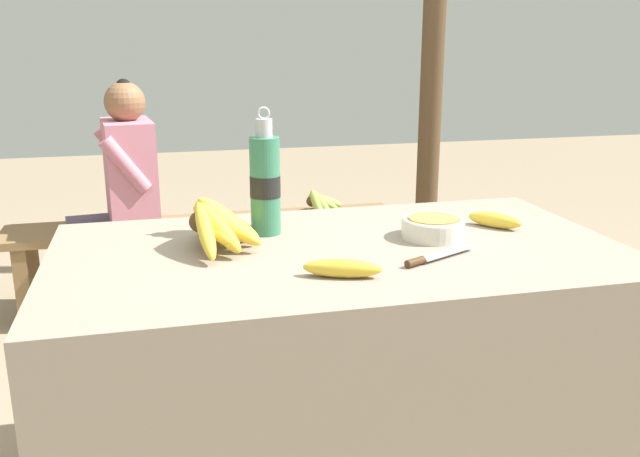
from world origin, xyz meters
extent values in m
cube|color=gray|center=(0.00, 0.00, 0.35)|extent=(1.47, 0.82, 0.70)
sphere|color=#4C381E|center=(-0.35, 0.08, 0.77)|extent=(0.06, 0.06, 0.06)
ellipsoid|color=gold|center=(-0.34, 0.00, 0.77)|extent=(0.06, 0.19, 0.14)
ellipsoid|color=gold|center=(-0.32, 0.03, 0.77)|extent=(0.12, 0.16, 0.09)
ellipsoid|color=gold|center=(-0.31, 0.02, 0.77)|extent=(0.14, 0.18, 0.14)
ellipsoid|color=gold|center=(-0.29, 0.04, 0.77)|extent=(0.19, 0.14, 0.12)
ellipsoid|color=gold|center=(-0.28, 0.07, 0.77)|extent=(0.19, 0.07, 0.14)
ellipsoid|color=gold|center=(-0.29, 0.09, 0.78)|extent=(0.17, 0.07, 0.15)
ellipsoid|color=gold|center=(-0.29, 0.11, 0.76)|extent=(0.19, 0.13, 0.11)
ellipsoid|color=gold|center=(-0.32, 0.13, 0.77)|extent=(0.13, 0.16, 0.11)
ellipsoid|color=gold|center=(-0.33, 0.14, 0.77)|extent=(0.09, 0.19, 0.11)
ellipsoid|color=gold|center=(-0.34, 0.15, 0.77)|extent=(0.06, 0.19, 0.14)
cylinder|color=silver|center=(0.27, 0.03, 0.72)|extent=(0.17, 0.17, 0.05)
torus|color=silver|center=(0.27, 0.03, 0.75)|extent=(0.17, 0.17, 0.02)
cylinder|color=#BC8942|center=(0.27, 0.03, 0.75)|extent=(0.13, 0.13, 0.01)
cylinder|color=#337556|center=(-0.16, 0.18, 0.83)|extent=(0.08, 0.08, 0.27)
cylinder|color=black|center=(-0.16, 0.18, 0.83)|extent=(0.08, 0.08, 0.06)
cylinder|color=#ADADB2|center=(-0.16, 0.18, 0.99)|extent=(0.05, 0.05, 0.05)
torus|color=#ADADB2|center=(-0.16, 0.18, 1.03)|extent=(0.04, 0.01, 0.04)
ellipsoid|color=gold|center=(-0.05, -0.22, 0.72)|extent=(0.19, 0.10, 0.04)
ellipsoid|color=gold|center=(0.48, 0.08, 0.72)|extent=(0.13, 0.15, 0.04)
cube|color=#BCBCC1|center=(0.24, -0.14, 0.71)|extent=(0.17, 0.10, 0.00)
cylinder|color=#472D19|center=(0.13, -0.19, 0.71)|extent=(0.06, 0.04, 0.02)
cube|color=brown|center=(-0.23, 1.44, 0.39)|extent=(1.80, 0.32, 0.04)
cube|color=brown|center=(-1.03, 1.32, 0.19)|extent=(0.06, 0.06, 0.37)
cube|color=brown|center=(0.57, 1.32, 0.19)|extent=(0.06, 0.06, 0.37)
cube|color=brown|center=(-1.03, 1.56, 0.19)|extent=(0.06, 0.06, 0.37)
cube|color=brown|center=(0.57, 1.56, 0.19)|extent=(0.06, 0.06, 0.37)
cylinder|color=#564C60|center=(-0.80, 1.28, 0.20)|extent=(0.09, 0.09, 0.41)
cylinder|color=#564C60|center=(-0.69, 1.30, 0.42)|extent=(0.31, 0.12, 0.09)
cylinder|color=#564C60|center=(-0.83, 1.47, 0.20)|extent=(0.09, 0.09, 0.41)
cylinder|color=#564C60|center=(-0.71, 1.48, 0.42)|extent=(0.31, 0.12, 0.09)
cube|color=#C67589|center=(-0.56, 1.40, 0.65)|extent=(0.24, 0.36, 0.48)
cylinder|color=#C67589|center=(-0.57, 1.24, 0.72)|extent=(0.21, 0.09, 0.25)
cylinder|color=#C67589|center=(-0.61, 1.56, 0.72)|extent=(0.21, 0.09, 0.25)
sphere|color=brown|center=(-0.56, 1.40, 0.96)|extent=(0.17, 0.17, 0.17)
sphere|color=black|center=(-0.56, 1.40, 1.03)|extent=(0.07, 0.07, 0.07)
sphere|color=#4C381E|center=(0.26, 1.44, 0.48)|extent=(0.05, 0.05, 0.05)
ellipsoid|color=#8EA842|center=(0.27, 1.38, 0.48)|extent=(0.07, 0.16, 0.13)
ellipsoid|color=#8EA842|center=(0.29, 1.38, 0.48)|extent=(0.12, 0.17, 0.14)
ellipsoid|color=#8EA842|center=(0.32, 1.41, 0.47)|extent=(0.17, 0.11, 0.12)
ellipsoid|color=#8EA842|center=(0.33, 1.44, 0.47)|extent=(0.18, 0.04, 0.10)
ellipsoid|color=#8EA842|center=(0.31, 1.46, 0.47)|extent=(0.16, 0.11, 0.11)
ellipsoid|color=#8EA842|center=(0.29, 1.49, 0.47)|extent=(0.11, 0.17, 0.11)
ellipsoid|color=#8EA842|center=(0.27, 1.50, 0.47)|extent=(0.07, 0.17, 0.10)
cylinder|color=#4C3823|center=(0.98, 1.74, 1.34)|extent=(0.12, 0.12, 2.67)
camera|label=1|loc=(-0.45, -1.62, 1.23)|focal=38.00mm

